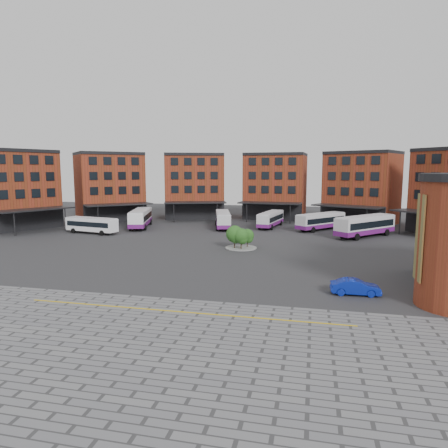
% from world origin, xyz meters
% --- Properties ---
extents(ground, '(160.00, 160.00, 0.00)m').
position_xyz_m(ground, '(0.00, 0.00, 0.00)').
color(ground, '#28282B').
rests_on(ground, ground).
extents(paving_zone, '(50.00, 22.00, 0.02)m').
position_xyz_m(paving_zone, '(2.00, -22.00, 0.01)').
color(paving_zone, slate).
rests_on(paving_zone, ground).
extents(yellow_line, '(26.00, 0.15, 0.02)m').
position_xyz_m(yellow_line, '(2.00, -14.00, 0.03)').
color(yellow_line, gold).
rests_on(yellow_line, paving_zone).
extents(main_building, '(94.14, 42.48, 14.60)m').
position_xyz_m(main_building, '(-4.77, 38.25, 7.23)').
color(main_building, maroon).
rests_on(main_building, ground).
extents(tree_island, '(4.40, 4.40, 3.28)m').
position_xyz_m(tree_island, '(1.93, 11.54, 1.75)').
color(tree_island, gray).
rests_on(tree_island, ground).
extents(bus_a, '(9.98, 4.07, 2.75)m').
position_xyz_m(bus_a, '(-25.47, 19.26, 1.63)').
color(bus_a, white).
rests_on(bus_a, ground).
extents(bus_b, '(5.97, 12.41, 3.41)m').
position_xyz_m(bus_b, '(-20.30, 27.93, 1.85)').
color(bus_b, white).
rests_on(bus_b, ground).
extents(bus_c, '(5.22, 11.16, 3.07)m').
position_xyz_m(bus_c, '(-4.84, 30.71, 1.66)').
color(bus_c, silver).
rests_on(bus_c, ground).
extents(bus_d, '(4.17, 10.72, 2.95)m').
position_xyz_m(bus_d, '(3.85, 33.66, 1.60)').
color(bus_d, silver).
rests_on(bus_d, ground).
extents(bus_e, '(9.04, 9.96, 3.09)m').
position_xyz_m(bus_e, '(13.17, 31.99, 1.67)').
color(bus_e, silver).
rests_on(bus_e, ground).
extents(bus_f, '(10.43, 11.02, 3.48)m').
position_xyz_m(bus_f, '(20.13, 25.85, 1.89)').
color(bus_f, silver).
rests_on(bus_f, ground).
extents(blue_car, '(4.32, 1.69, 1.40)m').
position_xyz_m(blue_car, '(15.54, -6.49, 0.70)').
color(blue_car, '#0C21A0').
rests_on(blue_car, ground).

